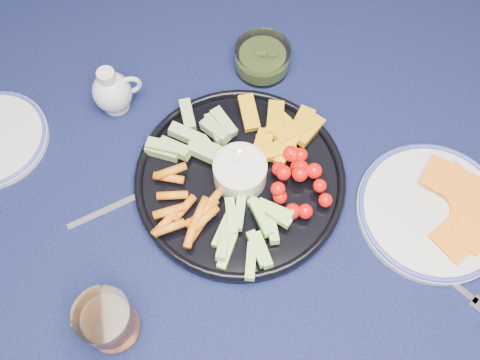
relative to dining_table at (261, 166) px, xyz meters
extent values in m
plane|color=brown|center=(0.00, 0.00, -0.66)|extent=(4.00, 4.00, 0.00)
cylinder|color=#4A3018|center=(0.72, 0.42, -0.31)|extent=(0.07, 0.07, 0.70)
cube|color=#4A3018|center=(0.00, 0.00, 0.06)|extent=(1.60, 1.00, 0.04)
cube|color=black|center=(0.00, 0.00, 0.08)|extent=(1.66, 1.06, 0.01)
cylinder|color=black|center=(-0.05, -0.07, 0.10)|extent=(0.35, 0.35, 0.02)
torus|color=black|center=(-0.05, -0.07, 0.11)|extent=(0.35, 0.35, 0.01)
cylinder|color=silver|center=(-0.05, -0.07, 0.13)|extent=(0.09, 0.09, 0.05)
cylinder|color=white|center=(-0.05, -0.07, 0.15)|extent=(0.08, 0.08, 0.01)
cylinder|color=silver|center=(-0.25, 0.12, 0.09)|extent=(0.05, 0.05, 0.01)
ellipsoid|color=silver|center=(-0.25, 0.12, 0.13)|extent=(0.07, 0.07, 0.08)
cylinder|color=silver|center=(-0.25, 0.12, 0.17)|extent=(0.03, 0.03, 0.03)
torus|color=silver|center=(-0.21, 0.13, 0.14)|extent=(0.04, 0.01, 0.04)
torus|color=#3C45A9|center=(-0.25, 0.12, 0.15)|extent=(0.04, 0.04, 0.00)
cylinder|color=silver|center=(0.03, 0.16, 0.11)|extent=(0.10, 0.10, 0.05)
cylinder|color=#597421|center=(0.03, 0.16, 0.10)|extent=(0.09, 0.09, 0.03)
cylinder|color=silver|center=(0.25, -0.18, 0.09)|extent=(0.25, 0.25, 0.01)
torus|color=#3C45A9|center=(0.25, -0.18, 0.10)|extent=(0.24, 0.24, 0.01)
cylinder|color=silver|center=(-0.28, -0.27, 0.13)|extent=(0.08, 0.08, 0.09)
cylinder|color=orange|center=(-0.28, -0.27, 0.11)|extent=(0.07, 0.07, 0.05)
cube|color=white|center=(-0.27, -0.08, 0.09)|extent=(0.14, 0.05, 0.00)
cube|color=white|center=(-0.19, -0.06, 0.09)|extent=(0.04, 0.03, 0.00)
cube|color=white|center=(0.23, -0.27, 0.09)|extent=(0.09, 0.11, 0.00)
camera|label=1|loc=(-0.12, -0.46, 0.90)|focal=40.00mm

